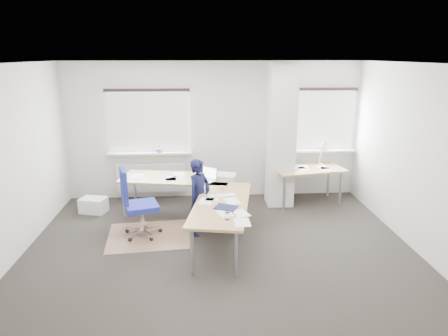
{
  "coord_description": "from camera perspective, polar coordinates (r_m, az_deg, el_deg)",
  "views": [
    {
      "loc": [
        -0.3,
        -5.58,
        2.91
      ],
      "look_at": [
        0.12,
        0.9,
        1.06
      ],
      "focal_mm": 32.0,
      "sensor_mm": 36.0,
      "label": 1
    }
  ],
  "objects": [
    {
      "name": "ground",
      "position": [
        6.3,
        -0.58,
        -11.63
      ],
      "size": [
        6.0,
        6.0,
        0.0
      ],
      "primitive_type": "plane",
      "color": "black",
      "rests_on": "ground"
    },
    {
      "name": "person",
      "position": [
        6.61,
        -3.54,
        -4.19
      ],
      "size": [
        0.54,
        0.56,
        1.29
      ],
      "primitive_type": "imported",
      "rotation": [
        0.0,
        0.0,
        0.89
      ],
      "color": "black",
      "rests_on": "ground"
    },
    {
      "name": "task_chair",
      "position": [
        6.78,
        -12.01,
        -6.89
      ],
      "size": [
        0.67,
        0.65,
        1.18
      ],
      "rotation": [
        0.0,
        0.0,
        0.3
      ],
      "color": "navy",
      "rests_on": "ground"
    },
    {
      "name": "floor_mat",
      "position": [
        6.87,
        -10.55,
        -9.46
      ],
      "size": [
        1.47,
        1.28,
        0.01
      ],
      "primitive_type": "cube",
      "rotation": [
        0.0,
        0.0,
        0.09
      ],
      "color": "#845F48",
      "rests_on": "ground"
    },
    {
      "name": "desk_side",
      "position": [
        8.14,
        11.93,
        -0.34
      ],
      "size": [
        1.5,
        0.93,
        1.22
      ],
      "rotation": [
        0.0,
        0.0,
        0.17
      ],
      "color": "olive",
      "rests_on": "ground"
    },
    {
      "name": "desk_main",
      "position": [
        6.78,
        -3.55,
        -3.24
      ],
      "size": [
        2.4,
        2.98,
        0.96
      ],
      "rotation": [
        0.0,
        0.0,
        -0.17
      ],
      "color": "olive",
      "rests_on": "ground"
    },
    {
      "name": "white_crate",
      "position": [
        8.05,
        -18.13,
        -5.06
      ],
      "size": [
        0.54,
        0.45,
        0.28
      ],
      "primitive_type": "cube",
      "rotation": [
        0.0,
        0.0,
        -0.28
      ],
      "color": "white",
      "rests_on": "ground"
    },
    {
      "name": "room_shell",
      "position": [
        6.17,
        0.84,
        5.0
      ],
      "size": [
        6.04,
        5.04,
        2.82
      ],
      "color": "#BBB7AA",
      "rests_on": "ground"
    }
  ]
}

